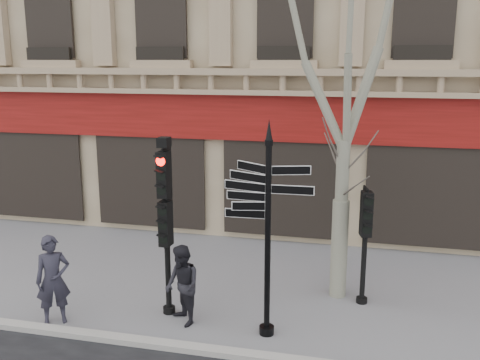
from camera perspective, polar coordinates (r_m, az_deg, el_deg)
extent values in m
plane|color=slate|center=(11.24, 0.34, -14.67)|extent=(80.00, 80.00, 0.00)
cube|color=gray|center=(10.02, -1.57, -17.94)|extent=(80.00, 0.25, 0.12)
cube|color=#5A0D09|center=(14.86, 4.66, 6.61)|extent=(28.00, 0.25, 1.30)
cube|color=#947A60|center=(14.56, 4.58, 10.31)|extent=(28.00, 0.35, 0.74)
cylinder|color=black|center=(9.99, 2.97, -6.77)|extent=(0.11, 0.11, 3.68)
cylinder|color=black|center=(10.71, 2.86, -15.68)|extent=(0.29, 0.29, 0.16)
cone|color=black|center=(9.50, 3.11, 5.43)|extent=(0.12, 0.12, 0.37)
cylinder|color=black|center=(10.96, -7.81, -5.87)|extent=(0.12, 0.12, 3.40)
cylinder|color=black|center=(11.58, -7.56, -13.54)|extent=(0.25, 0.25, 0.14)
cube|color=black|center=(10.88, -7.85, -4.53)|extent=(0.42, 0.31, 0.92)
cube|color=black|center=(10.63, -8.01, 0.62)|extent=(0.42, 0.31, 0.92)
sphere|color=#FF0C05|center=(10.58, -8.05, 1.93)|extent=(0.19, 0.19, 0.19)
cube|color=black|center=(10.52, -8.12, 4.01)|extent=(0.22, 0.28, 0.19)
cylinder|color=black|center=(11.76, 13.13, -7.10)|extent=(0.12, 0.12, 2.50)
cylinder|color=black|center=(12.20, 12.84, -12.33)|extent=(0.26, 0.26, 0.14)
cube|color=black|center=(11.52, 13.32, -3.47)|extent=(0.47, 0.38, 0.95)
cylinder|color=gray|center=(12.06, 10.54, -7.22)|extent=(0.36, 0.36, 2.21)
cylinder|color=gray|center=(11.59, 10.88, 0.75)|extent=(0.28, 0.28, 1.41)
imported|color=#24222E|center=(11.38, -19.32, -10.03)|extent=(0.79, 0.74, 1.82)
imported|color=black|center=(10.82, -6.19, -11.13)|extent=(0.99, 1.00, 1.62)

